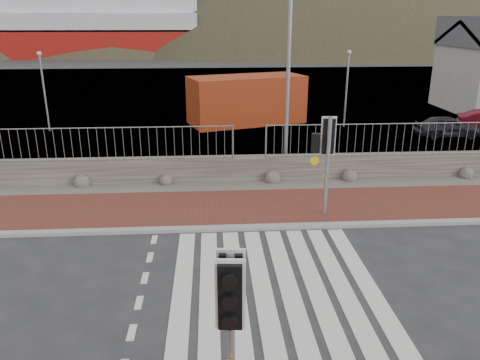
{
  "coord_description": "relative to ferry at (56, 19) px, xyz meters",
  "views": [
    {
      "loc": [
        -1.39,
        -9.18,
        5.79
      ],
      "look_at": [
        -0.61,
        3.0,
        1.51
      ],
      "focal_mm": 35.0,
      "sensor_mm": 36.0,
      "label": 1
    }
  ],
  "objects": [
    {
      "name": "water",
      "position": [
        24.65,
        -5.0,
        -5.36
      ],
      "size": [
        220.0,
        50.0,
        0.05
      ],
      "primitive_type": "cube",
      "color": "#3F4C54",
      "rests_on": "ground"
    },
    {
      "name": "streetlight",
      "position": [
        26.28,
        -59.75,
        -0.49
      ],
      "size": [
        1.75,
        0.84,
        8.66
      ],
      "rotation": [
        0.0,
        0.0,
        0.38
      ],
      "color": "gray",
      "rests_on": "ground"
    },
    {
      "name": "traffic_signal_far",
      "position": [
        26.65,
        -64.05,
        -3.13
      ],
      "size": [
        0.74,
        0.29,
        3.08
      ],
      "rotation": [
        0.0,
        0.0,
        3.08
      ],
      "color": "gray",
      "rests_on": "ground"
    },
    {
      "name": "hills_backdrop",
      "position": [
        31.4,
        20.0,
        -28.42
      ],
      "size": [
        254.0,
        90.0,
        100.0
      ],
      "color": "#2C321E",
      "rests_on": "ground"
    },
    {
      "name": "gravel_strip",
      "position": [
        24.65,
        -61.4,
        -5.33
      ],
      "size": [
        40.0,
        1.5,
        0.06
      ],
      "primitive_type": "cube",
      "color": "#59544C",
      "rests_on": "ground"
    },
    {
      "name": "railing",
      "position": [
        24.65,
        -60.75,
        -3.54
      ],
      "size": [
        18.07,
        0.07,
        1.22
      ],
      "color": "gray",
      "rests_on": "stone_wall"
    },
    {
      "name": "ground",
      "position": [
        24.65,
        -67.9,
        -5.36
      ],
      "size": [
        220.0,
        220.0,
        0.0
      ],
      "primitive_type": "plane",
      "color": "#28282B",
      "rests_on": "ground"
    },
    {
      "name": "ferry",
      "position": [
        0.0,
        0.0,
        0.0
      ],
      "size": [
        50.0,
        16.0,
        20.0
      ],
      "color": "maroon",
      "rests_on": "ground"
    },
    {
      "name": "quay",
      "position": [
        24.65,
        -40.0,
        -5.36
      ],
      "size": [
        120.0,
        40.0,
        0.5
      ],
      "primitive_type": "cube",
      "color": "#4C4C4F",
      "rests_on": "ground"
    },
    {
      "name": "traffic_signal_near",
      "position": [
        23.49,
        -71.58,
        -3.31
      ],
      "size": [
        0.43,
        0.28,
        2.85
      ],
      "rotation": [
        0.0,
        0.0,
        -0.09
      ],
      "color": "gray",
      "rests_on": "ground"
    },
    {
      "name": "zebra_crossing",
      "position": [
        24.65,
        -67.9,
        -5.36
      ],
      "size": [
        4.62,
        5.6,
        0.01
      ],
      "color": "silver",
      "rests_on": "ground"
    },
    {
      "name": "shipping_container",
      "position": [
        25.33,
        -50.7,
        -4.04
      ],
      "size": [
        6.86,
        4.49,
        2.65
      ],
      "primitive_type": "cube",
      "rotation": [
        0.0,
        0.0,
        0.32
      ],
      "color": "maroon",
      "rests_on": "ground"
    },
    {
      "name": "kerb_far",
      "position": [
        24.65,
        -64.9,
        -5.31
      ],
      "size": [
        40.0,
        0.25,
        0.12
      ],
      "primitive_type": "cube",
      "color": "gray",
      "rests_on": "ground"
    },
    {
      "name": "car_a",
      "position": [
        35.19,
        -54.64,
        -4.82
      ],
      "size": [
        3.2,
        1.36,
        1.08
      ],
      "primitive_type": "imported",
      "rotation": [
        0.0,
        0.0,
        1.55
      ],
      "color": "black",
      "rests_on": "ground"
    },
    {
      "name": "sidewalk_far",
      "position": [
        24.65,
        -63.4,
        -5.32
      ],
      "size": [
        40.0,
        3.0,
        0.08
      ],
      "primitive_type": "cube",
      "color": "maroon",
      "rests_on": "ground"
    },
    {
      "name": "stone_wall",
      "position": [
        24.65,
        -60.6,
        -4.91
      ],
      "size": [
        40.0,
        0.6,
        0.9
      ],
      "primitive_type": "cube",
      "color": "#46413A",
      "rests_on": "ground"
    }
  ]
}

